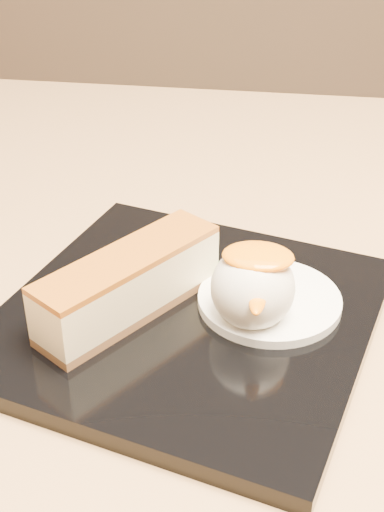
% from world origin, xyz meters
% --- Properties ---
extents(table, '(0.80, 0.80, 0.72)m').
position_xyz_m(table, '(0.00, 0.00, 0.56)').
color(table, black).
rests_on(table, ground).
extents(dessert_plate, '(0.27, 0.27, 0.01)m').
position_xyz_m(dessert_plate, '(-0.03, -0.05, 0.73)').
color(dessert_plate, black).
rests_on(dessert_plate, table).
extents(cheesecake, '(0.10, 0.12, 0.04)m').
position_xyz_m(cheesecake, '(-0.07, -0.05, 0.75)').
color(cheesecake, brown).
rests_on(cheesecake, dessert_plate).
extents(cream_smear, '(0.09, 0.09, 0.01)m').
position_xyz_m(cream_smear, '(0.02, -0.03, 0.73)').
color(cream_smear, white).
rests_on(cream_smear, dessert_plate).
extents(ice_cream_scoop, '(0.05, 0.05, 0.05)m').
position_xyz_m(ice_cream_scoop, '(0.01, -0.05, 0.76)').
color(ice_cream_scoop, white).
rests_on(ice_cream_scoop, cream_smear).
extents(mango_sauce, '(0.04, 0.03, 0.01)m').
position_xyz_m(mango_sauce, '(0.01, -0.05, 0.78)').
color(mango_sauce, orange).
rests_on(mango_sauce, ice_cream_scoop).
extents(mint_sprig, '(0.03, 0.02, 0.00)m').
position_xyz_m(mint_sprig, '(-0.01, -0.01, 0.74)').
color(mint_sprig, '#2A8135').
rests_on(mint_sprig, cream_smear).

